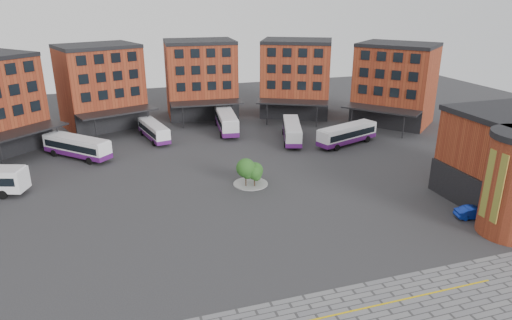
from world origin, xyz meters
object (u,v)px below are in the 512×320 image
object	(u,v)px
bus_b	(77,147)
tree_island	(251,171)
blue_car	(474,212)
bus_f	(347,134)
bus_c	(154,131)
bus_e	(292,131)
bus_d	(226,121)

from	to	relation	value
bus_b	tree_island	bearing A→B (deg)	-84.33
blue_car	bus_b	bearing A→B (deg)	64.19
bus_f	tree_island	bearing A→B (deg)	-79.61
bus_f	bus_c	bearing A→B (deg)	-131.84
tree_island	bus_e	bearing A→B (deg)	52.67
bus_b	bus_c	xyz separation A→B (m)	(11.65, 5.63, -0.18)
bus_d	bus_e	world-z (taller)	bus_d
tree_island	blue_car	size ratio (longest dim) A/B	1.10
bus_f	bus_d	bearing A→B (deg)	-148.11
tree_island	bus_b	xyz separation A→B (m)	(-21.22, 17.66, -0.16)
bus_c	tree_island	bearing A→B (deg)	-79.41
bus_f	blue_car	xyz separation A→B (m)	(0.61, -27.14, -1.06)
bus_c	bus_d	bearing A→B (deg)	-6.48
tree_island	bus_f	size ratio (longest dim) A/B	0.38
blue_car	bus_d	bearing A→B (deg)	36.19
bus_b	bus_c	size ratio (longest dim) A/B	0.95
tree_island	bus_c	xyz separation A→B (m)	(-9.56, 23.28, -0.34)
bus_e	bus_f	distance (m)	8.88
bus_c	blue_car	distance (m)	49.27
bus_c	bus_d	world-z (taller)	bus_d
bus_c	blue_car	size ratio (longest dim) A/B	2.62
bus_d	bus_f	distance (m)	21.18
bus_b	bus_f	distance (m)	41.33
bus_c	blue_car	bearing A→B (deg)	-64.56
tree_island	bus_d	distance (m)	24.65
bus_d	bus_e	bearing A→B (deg)	-37.73
bus_e	bus_f	world-z (taller)	bus_f
bus_d	bus_f	xyz separation A→B (m)	(16.50, -13.27, -0.15)
bus_e	bus_f	xyz separation A→B (m)	(7.68, -4.45, 0.03)
tree_island	bus_e	world-z (taller)	tree_island
bus_e	blue_car	bearing A→B (deg)	-56.42
blue_car	bus_e	bearing A→B (deg)	27.95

